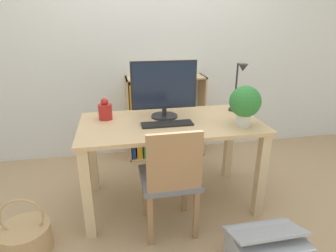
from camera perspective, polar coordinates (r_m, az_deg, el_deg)
ground_plane at (r=2.55m, az=0.45°, el=-14.78°), size 10.00×10.00×0.00m
wall_back at (r=3.16m, az=-3.63°, el=17.33°), size 8.00×0.05×2.60m
desk at (r=2.25m, az=0.49°, el=-2.14°), size 1.41×0.74×0.73m
monitor at (r=2.25m, az=-0.79°, el=7.77°), size 0.53×0.22×0.46m
keyboard at (r=2.13m, az=-0.19°, el=0.41°), size 0.39×0.12×0.02m
vase at (r=2.30m, az=-12.66°, el=3.08°), size 0.11×0.11×0.18m
desk_lamp at (r=2.45m, az=14.28°, el=8.47°), size 0.10×0.19×0.42m
potted_plant at (r=2.14m, az=15.38°, el=4.54°), size 0.23×0.23×0.31m
chair at (r=1.97m, az=0.54°, el=-10.42°), size 0.40×0.40×0.84m
bookshelf at (r=3.16m, az=-3.29°, el=0.99°), size 0.86×0.28×0.92m
basket at (r=2.24m, az=-26.90°, el=-19.56°), size 0.33×0.33×0.41m
storage_box at (r=2.01m, az=19.38°, el=-22.89°), size 0.45×0.34×0.30m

